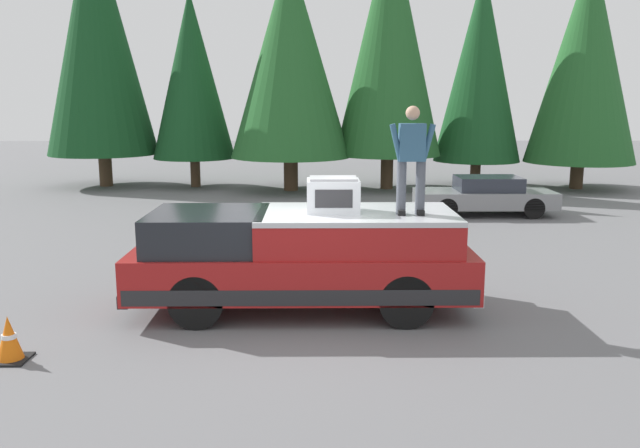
{
  "coord_description": "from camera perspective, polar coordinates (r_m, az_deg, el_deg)",
  "views": [
    {
      "loc": [
        -9.85,
        -0.23,
        3.43
      ],
      "look_at": [
        0.93,
        -0.34,
        1.35
      ],
      "focal_mm": 36.27,
      "sensor_mm": 36.0,
      "label": 1
    }
  ],
  "objects": [
    {
      "name": "conifer_right",
      "position": [
        26.21,
        -11.24,
        12.73
      ],
      "size": [
        3.22,
        3.22,
        7.57
      ],
      "color": "#4C3826",
      "rests_on": "ground"
    },
    {
      "name": "ground_plane",
      "position": [
        10.44,
        -1.83,
        -8.28
      ],
      "size": [
        90.0,
        90.0,
        0.0
      ],
      "primitive_type": "plane",
      "color": "slate"
    },
    {
      "name": "conifer_far_left",
      "position": [
        27.16,
        22.38,
        13.44
      ],
      "size": [
        4.14,
        4.14,
        8.99
      ],
      "color": "#4C3826",
      "rests_on": "ground"
    },
    {
      "name": "conifer_far_right",
      "position": [
        27.43,
        -19.07,
        15.53
      ],
      "size": [
        4.28,
        4.28,
        10.56
      ],
      "color": "#4C3826",
      "rests_on": "ground"
    },
    {
      "name": "person_on_truck_bed",
      "position": [
        10.2,
        8.09,
        5.86
      ],
      "size": [
        0.29,
        0.72,
        1.69
      ],
      "color": "#4C515B",
      "rests_on": "pickup_truck"
    },
    {
      "name": "conifer_center_left",
      "position": [
        25.39,
        6.15,
        15.91
      ],
      "size": [
        4.06,
        4.06,
        10.03
      ],
      "color": "#4C3826",
      "rests_on": "ground"
    },
    {
      "name": "pickup_truck",
      "position": [
        10.6,
        -1.56,
        -3.05
      ],
      "size": [
        2.01,
        5.54,
        1.65
      ],
      "color": "maroon",
      "rests_on": "ground"
    },
    {
      "name": "conifer_center_right",
      "position": [
        24.72,
        -2.68,
        14.57
      ],
      "size": [
        4.53,
        4.53,
        8.76
      ],
      "color": "#4C3826",
      "rests_on": "ground"
    },
    {
      "name": "parked_car_grey",
      "position": [
        20.12,
        14.35,
        2.43
      ],
      "size": [
        1.64,
        4.1,
        1.16
      ],
      "color": "gray",
      "rests_on": "ground"
    },
    {
      "name": "conifer_left",
      "position": [
        26.78,
        13.95,
        13.4
      ],
      "size": [
        3.42,
        3.42,
        8.48
      ],
      "color": "#4C3826",
      "rests_on": "ground"
    },
    {
      "name": "compressor_unit",
      "position": [
        10.4,
        1.17,
        2.59
      ],
      "size": [
        0.65,
        0.84,
        0.56
      ],
      "color": "silver",
      "rests_on": "pickup_truck"
    },
    {
      "name": "traffic_cone",
      "position": [
        9.66,
        -25.74,
        -9.2
      ],
      "size": [
        0.47,
        0.47,
        0.62
      ],
      "color": "black",
      "rests_on": "ground"
    }
  ]
}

